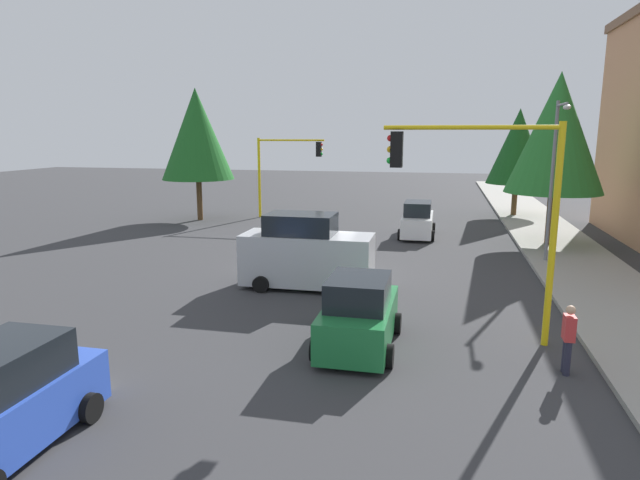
{
  "coord_description": "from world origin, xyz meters",
  "views": [
    {
      "loc": [
        20.86,
        4.59,
        5.65
      ],
      "look_at": [
        -1.08,
        -0.36,
        1.2
      ],
      "focal_mm": 30.3,
      "sensor_mm": 36.0,
      "label": 1
    }
  ],
  "objects_px": {
    "car_white": "(417,221)",
    "pedestrian_crossing": "(568,338)",
    "traffic_signal_near_left": "(486,189)",
    "street_lamp_curbside": "(555,165)",
    "tree_roadside_far": "(518,146)",
    "tree_opposite_side": "(197,134)",
    "car_green": "(359,315)",
    "delivery_van_silver": "(306,254)",
    "traffic_signal_far_right": "(285,162)",
    "tree_roadside_mid": "(557,133)"
  },
  "relations": [
    {
      "from": "tree_opposite_side",
      "to": "car_green",
      "type": "relative_size",
      "value": 2.21
    },
    {
      "from": "tree_roadside_far",
      "to": "delivery_van_silver",
      "type": "relative_size",
      "value": 1.52
    },
    {
      "from": "tree_opposite_side",
      "to": "traffic_signal_far_right",
      "type": "bearing_deg",
      "value": 110.49
    },
    {
      "from": "car_white",
      "to": "pedestrian_crossing",
      "type": "bearing_deg",
      "value": 14.22
    },
    {
      "from": "tree_roadside_far",
      "to": "delivery_van_silver",
      "type": "xyz_separation_m",
      "value": [
        20.0,
        -9.69,
        -3.5
      ]
    },
    {
      "from": "street_lamp_curbside",
      "to": "car_green",
      "type": "relative_size",
      "value": 1.82
    },
    {
      "from": "delivery_van_silver",
      "to": "street_lamp_curbside",
      "type": "bearing_deg",
      "value": 120.87
    },
    {
      "from": "tree_roadside_far",
      "to": "pedestrian_crossing",
      "type": "xyz_separation_m",
      "value": [
        25.8,
        -1.83,
        -3.88
      ]
    },
    {
      "from": "tree_roadside_mid",
      "to": "delivery_van_silver",
      "type": "xyz_separation_m",
      "value": [
        10.0,
        -10.19,
        -4.37
      ]
    },
    {
      "from": "tree_roadside_mid",
      "to": "pedestrian_crossing",
      "type": "bearing_deg",
      "value": -8.4
    },
    {
      "from": "traffic_signal_near_left",
      "to": "street_lamp_curbside",
      "type": "distance_m",
      "value": 10.22
    },
    {
      "from": "tree_roadside_mid",
      "to": "traffic_signal_near_left",
      "type": "bearing_deg",
      "value": -16.93
    },
    {
      "from": "tree_roadside_mid",
      "to": "car_white",
      "type": "bearing_deg",
      "value": -100.08
    },
    {
      "from": "tree_opposite_side",
      "to": "car_white",
      "type": "relative_size",
      "value": 2.03
    },
    {
      "from": "tree_roadside_mid",
      "to": "pedestrian_crossing",
      "type": "xyz_separation_m",
      "value": [
        15.8,
        -2.33,
        -4.74
      ]
    },
    {
      "from": "street_lamp_curbside",
      "to": "car_green",
      "type": "distance_m",
      "value": 13.18
    },
    {
      "from": "traffic_signal_near_left",
      "to": "delivery_van_silver",
      "type": "xyz_separation_m",
      "value": [
        -4.0,
        -5.93,
        -2.92
      ]
    },
    {
      "from": "street_lamp_curbside",
      "to": "car_white",
      "type": "relative_size",
      "value": 1.67
    },
    {
      "from": "traffic_signal_far_right",
      "to": "tree_roadside_mid",
      "type": "bearing_deg",
      "value": 69.02
    },
    {
      "from": "tree_roadside_far",
      "to": "tree_roadside_mid",
      "type": "xyz_separation_m",
      "value": [
        10.0,
        0.5,
        0.87
      ]
    },
    {
      "from": "street_lamp_curbside",
      "to": "tree_roadside_far",
      "type": "relative_size",
      "value": 0.96
    },
    {
      "from": "street_lamp_curbside",
      "to": "tree_roadside_far",
      "type": "xyz_separation_m",
      "value": [
        -14.39,
        0.3,
        0.44
      ]
    },
    {
      "from": "tree_roadside_mid",
      "to": "car_green",
      "type": "distance_m",
      "value": 17.62
    },
    {
      "from": "tree_roadside_mid",
      "to": "delivery_van_silver",
      "type": "bearing_deg",
      "value": -45.53
    },
    {
      "from": "traffic_signal_far_right",
      "to": "street_lamp_curbside",
      "type": "relative_size",
      "value": 0.77
    },
    {
      "from": "traffic_signal_near_left",
      "to": "street_lamp_curbside",
      "type": "height_order",
      "value": "street_lamp_curbside"
    },
    {
      "from": "delivery_van_silver",
      "to": "pedestrian_crossing",
      "type": "distance_m",
      "value": 9.77
    },
    {
      "from": "traffic_signal_far_right",
      "to": "car_white",
      "type": "xyz_separation_m",
      "value": [
        4.82,
        9.01,
        -2.91
      ]
    },
    {
      "from": "tree_roadside_mid",
      "to": "car_green",
      "type": "xyz_separation_m",
      "value": [
        15.26,
        -7.42,
        -4.76
      ]
    },
    {
      "from": "traffic_signal_far_right",
      "to": "tree_roadside_far",
      "type": "height_order",
      "value": "tree_roadside_far"
    },
    {
      "from": "tree_opposite_side",
      "to": "car_white",
      "type": "xyz_separation_m",
      "value": [
        2.82,
        14.36,
        -4.7
      ]
    },
    {
      "from": "tree_opposite_side",
      "to": "car_green",
      "type": "height_order",
      "value": "tree_opposite_side"
    },
    {
      "from": "car_green",
      "to": "tree_roadside_far",
      "type": "bearing_deg",
      "value": 164.69
    },
    {
      "from": "tree_roadside_mid",
      "to": "car_white",
      "type": "height_order",
      "value": "tree_roadside_mid"
    },
    {
      "from": "tree_roadside_mid",
      "to": "traffic_signal_far_right",
      "type": "bearing_deg",
      "value": -110.98
    },
    {
      "from": "traffic_signal_near_left",
      "to": "tree_roadside_mid",
      "type": "relative_size",
      "value": 0.69
    },
    {
      "from": "tree_roadside_far",
      "to": "car_white",
      "type": "distance_m",
      "value": 11.43
    },
    {
      "from": "traffic_signal_near_left",
      "to": "car_green",
      "type": "height_order",
      "value": "traffic_signal_near_left"
    },
    {
      "from": "traffic_signal_far_right",
      "to": "car_green",
      "type": "distance_m",
      "value": 22.98
    },
    {
      "from": "street_lamp_curbside",
      "to": "tree_roadside_far",
      "type": "distance_m",
      "value": 14.4
    },
    {
      "from": "tree_roadside_far",
      "to": "car_white",
      "type": "bearing_deg",
      "value": -34.83
    },
    {
      "from": "tree_roadside_far",
      "to": "pedestrian_crossing",
      "type": "bearing_deg",
      "value": -4.07
    },
    {
      "from": "tree_opposite_side",
      "to": "car_white",
      "type": "bearing_deg",
      "value": 78.89
    },
    {
      "from": "traffic_signal_near_left",
      "to": "tree_roadside_mid",
      "type": "xyz_separation_m",
      "value": [
        -14.0,
        4.26,
        1.45
      ]
    },
    {
      "from": "traffic_signal_far_right",
      "to": "street_lamp_curbside",
      "type": "xyz_separation_m",
      "value": [
        10.39,
        14.85,
        0.54
      ]
    },
    {
      "from": "car_white",
      "to": "pedestrian_crossing",
      "type": "height_order",
      "value": "car_white"
    },
    {
      "from": "traffic_signal_far_right",
      "to": "car_green",
      "type": "xyz_separation_m",
      "value": [
        21.26,
        8.23,
        -2.91
      ]
    },
    {
      "from": "traffic_signal_far_right",
      "to": "traffic_signal_near_left",
      "type": "relative_size",
      "value": 0.9
    },
    {
      "from": "car_green",
      "to": "pedestrian_crossing",
      "type": "xyz_separation_m",
      "value": [
        0.54,
        5.08,
        0.01
      ]
    },
    {
      "from": "traffic_signal_far_right",
      "to": "delivery_van_silver",
      "type": "xyz_separation_m",
      "value": [
        16.0,
        5.46,
        -2.53
      ]
    }
  ]
}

